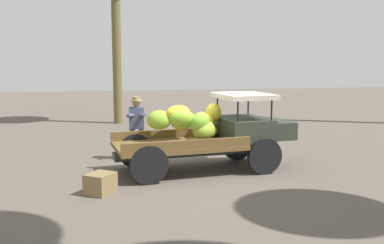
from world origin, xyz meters
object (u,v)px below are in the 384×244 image
object	(u,v)px
wooden_crate	(100,184)
truck	(215,132)
loose_banana_bunch	(155,146)
farmer	(137,124)

from	to	relation	value
wooden_crate	truck	bearing A→B (deg)	27.64
truck	wooden_crate	xyz separation A→B (m)	(-2.79, -1.46, -0.72)
truck	loose_banana_bunch	distance (m)	2.68
truck	farmer	xyz separation A→B (m)	(-1.78, 1.53, 0.05)
wooden_crate	loose_banana_bunch	size ratio (longest dim) A/B	0.85
farmer	truck	bearing A→B (deg)	54.99
farmer	wooden_crate	distance (m)	3.26
loose_banana_bunch	truck	bearing A→B (deg)	-62.82
farmer	wooden_crate	size ratio (longest dim) A/B	3.17
truck	wooden_crate	size ratio (longest dim) A/B	8.43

